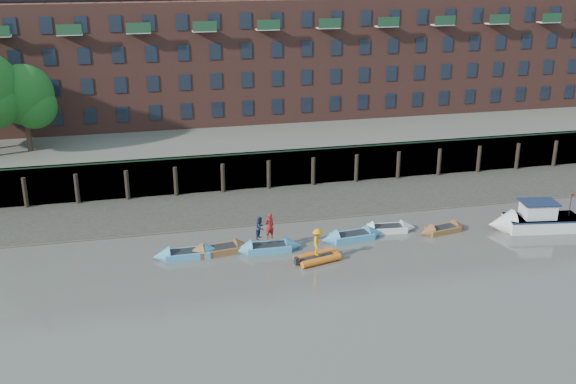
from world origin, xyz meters
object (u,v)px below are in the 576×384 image
object	(u,v)px
rowboat_2	(219,250)
rib_tender	(319,257)
motor_launch	(528,221)
rowboat_4	(352,236)
rowboat_5	(387,228)
person_rower_a	(269,226)
rowboat_1	(187,254)
person_rower_b	(260,228)
rowboat_3	(268,248)
person_rib_crew	(317,242)
rowboat_6	(443,229)

from	to	relation	value
rowboat_2	rib_tender	xyz separation A→B (m)	(6.37, -2.72, 0.00)
motor_launch	rowboat_4	bearing A→B (deg)	3.40
rowboat_2	rowboat_5	bearing A→B (deg)	-3.05
rowboat_4	person_rower_a	world-z (taller)	person_rower_a
rowboat_1	rib_tender	size ratio (longest dim) A/B	1.42
person_rower_a	person_rower_b	world-z (taller)	person_rower_a
rowboat_4	person_rower_a	bearing A→B (deg)	179.01
rib_tender	rowboat_3	bearing A→B (deg)	127.59
rib_tender	motor_launch	bearing A→B (deg)	-9.55
rowboat_2	person_rib_crew	distance (m)	6.93
rowboat_2	rowboat_3	bearing A→B (deg)	-14.60
rowboat_6	rowboat_4	bearing A→B (deg)	167.13
rowboat_6	rib_tender	world-z (taller)	rowboat_6
rowboat_3	rowboat_4	bearing A→B (deg)	6.34
rowboat_5	rowboat_6	bearing A→B (deg)	-9.20
rowboat_2	person_rib_crew	world-z (taller)	person_rib_crew
person_rower_b	person_rib_crew	distance (m)	4.24
rowboat_2	rowboat_6	distance (m)	16.64
rib_tender	person_rower_a	size ratio (longest dim) A/B	1.74
rowboat_4	rowboat_5	xyz separation A→B (m)	(3.01, 0.84, -0.02)
rowboat_4	rib_tender	bearing A→B (deg)	-145.06
rib_tender	person_rower_b	xyz separation A→B (m)	(-3.52, 2.46, 1.49)
rowboat_2	motor_launch	distance (m)	22.99
rowboat_6	rib_tender	bearing A→B (deg)	-176.78
rowboat_5	rowboat_4	bearing A→B (deg)	-158.54
rowboat_5	motor_launch	distance (m)	10.51
rowboat_4	rowboat_5	size ratio (longest dim) A/B	1.09
rowboat_3	rowboat_4	world-z (taller)	same
person_rib_crew	rowboat_4	bearing A→B (deg)	-30.79
rib_tender	person_rower_a	world-z (taller)	person_rower_a
rowboat_5	person_rib_crew	size ratio (longest dim) A/B	2.41
rowboat_3	rowboat_6	size ratio (longest dim) A/B	1.15
rowboat_4	rowboat_6	size ratio (longest dim) A/B	1.16
rowboat_2	rowboat_4	world-z (taller)	rowboat_4
rowboat_4	person_rower_b	distance (m)	6.97
rowboat_5	rowboat_6	world-z (taller)	rowboat_5
motor_launch	person_rib_crew	xyz separation A→B (m)	(-16.76, -1.72, 0.73)
person_rib_crew	rowboat_6	bearing A→B (deg)	-56.75
rib_tender	motor_launch	world-z (taller)	motor_launch
rowboat_1	rib_tender	world-z (taller)	rowboat_1
rowboat_2	rowboat_5	distance (m)	12.69
rowboat_2	motor_launch	size ratio (longest dim) A/B	0.67
rowboat_3	rib_tender	size ratio (longest dim) A/B	1.46
rib_tender	rowboat_1	bearing A→B (deg)	148.24
person_rower_b	person_rib_crew	xyz separation A→B (m)	(3.35, -2.59, -0.28)
person_rower_b	rowboat_2	bearing A→B (deg)	120.80
rowboat_5	person_rower_b	xyz separation A→B (m)	(-9.81, -1.21, 1.50)
rowboat_2	rowboat_6	xyz separation A→B (m)	(16.64, -0.13, -0.03)
person_rib_crew	rowboat_5	bearing A→B (deg)	-40.94
rib_tender	rowboat_4	bearing A→B (deg)	25.73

